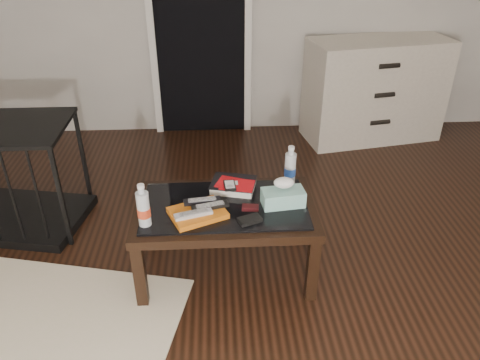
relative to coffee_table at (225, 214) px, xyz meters
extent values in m
plane|color=black|center=(0.25, -0.43, -0.40)|extent=(5.00, 5.00, 0.00)
cube|color=black|center=(-0.15, 2.04, 0.60)|extent=(0.80, 0.05, 2.00)
cube|color=silver|center=(-0.57, 2.01, 0.60)|extent=(0.06, 0.04, 2.04)
cube|color=silver|center=(0.27, 2.01, 0.60)|extent=(0.06, 0.04, 2.04)
cube|color=black|center=(-0.46, -0.26, -0.20)|extent=(0.06, 0.06, 0.40)
cube|color=black|center=(0.46, -0.26, -0.20)|extent=(0.06, 0.06, 0.40)
cube|color=black|center=(-0.46, 0.26, -0.20)|extent=(0.06, 0.06, 0.40)
cube|color=black|center=(0.46, 0.26, -0.20)|extent=(0.06, 0.06, 0.40)
cube|color=black|center=(0.00, 0.00, 0.03)|extent=(1.00, 0.60, 0.05)
cube|color=black|center=(0.00, 0.00, 0.06)|extent=(0.90, 0.50, 0.01)
cube|color=beige|center=(1.39, 1.80, 0.05)|extent=(1.27, 0.70, 0.90)
cylinder|color=black|center=(1.39, 1.54, -0.15)|extent=(0.18, 0.07, 0.04)
cylinder|color=black|center=(1.39, 1.54, 0.10)|extent=(0.18, 0.07, 0.04)
cylinder|color=black|center=(1.39, 1.54, 0.35)|extent=(0.18, 0.07, 0.04)
cube|color=black|center=(-1.42, 0.57, -0.37)|extent=(1.00, 0.76, 0.06)
cube|color=black|center=(-0.99, 0.29, -0.05)|extent=(0.03, 0.03, 0.70)
cube|color=black|center=(-0.99, 0.85, -0.05)|extent=(0.03, 0.03, 0.70)
cube|color=#C46012|center=(-0.15, -0.09, 0.08)|extent=(0.34, 0.30, 0.03)
cube|color=#AAABAF|center=(-0.17, -0.14, 0.11)|extent=(0.21, 0.11, 0.02)
cube|color=black|center=(-0.08, -0.07, 0.11)|extent=(0.21, 0.10, 0.02)
cube|color=black|center=(-0.12, -0.02, 0.11)|extent=(0.20, 0.08, 0.02)
cube|color=black|center=(0.05, 0.17, 0.09)|extent=(0.29, 0.25, 0.05)
cube|color=#B90C12|center=(0.05, 0.14, 0.11)|extent=(0.23, 0.20, 0.01)
cube|color=black|center=(0.03, 0.10, 0.12)|extent=(0.07, 0.11, 0.02)
cube|color=black|center=(0.14, -0.05, 0.08)|extent=(0.10, 0.06, 0.02)
cube|color=black|center=(0.13, -0.16, 0.07)|extent=(0.14, 0.11, 0.02)
cylinder|color=silver|center=(-0.42, -0.16, 0.18)|extent=(0.08, 0.08, 0.24)
cylinder|color=silver|center=(0.39, 0.22, 0.18)|extent=(0.08, 0.08, 0.24)
cube|color=teal|center=(0.32, -0.02, 0.11)|extent=(0.24, 0.15, 0.09)
camera|label=1|loc=(-0.04, -2.15, 1.49)|focal=35.00mm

